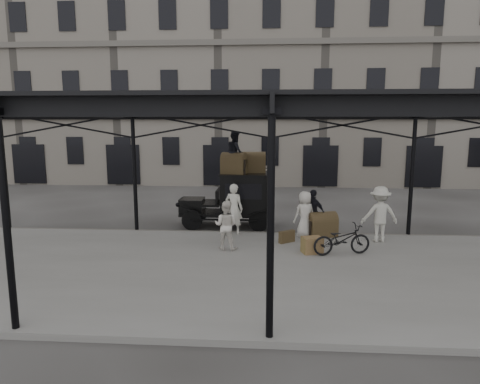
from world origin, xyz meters
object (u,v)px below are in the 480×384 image
object	(u,v)px
steamer_trunk_roof_near	(234,165)
steamer_trunk_platform	(322,226)
porter_left	(234,209)
taxi	(236,197)
porter_official	(313,212)
bicycle	(342,239)

from	to	relation	value
steamer_trunk_roof_near	steamer_trunk_platform	size ratio (longest dim) A/B	0.94
porter_left	taxi	bearing A→B (deg)	-71.04
steamer_trunk_roof_near	steamer_trunk_platform	distance (m)	4.13
steamer_trunk_platform	porter_official	bearing A→B (deg)	123.47
porter_left	steamer_trunk_platform	distance (m)	3.20
bicycle	steamer_trunk_platform	distance (m)	2.15
porter_left	bicycle	bearing A→B (deg)	164.51
porter_official	steamer_trunk_roof_near	xyz separation A→B (m)	(-2.96, 1.31, 1.56)
bicycle	steamer_trunk_roof_near	xyz separation A→B (m)	(-3.61, 3.67, 1.90)
bicycle	steamer_trunk_platform	world-z (taller)	bicycle
bicycle	taxi	bearing A→B (deg)	27.55
taxi	bicycle	world-z (taller)	taxi
taxi	porter_left	world-z (taller)	taxi
steamer_trunk_roof_near	taxi	bearing A→B (deg)	86.70
steamer_trunk_platform	steamer_trunk_roof_near	bearing A→B (deg)	135.81
steamer_trunk_roof_near	steamer_trunk_platform	xyz separation A→B (m)	(3.26, -1.55, -2.01)
porter_left	steamer_trunk_roof_near	distance (m)	2.00
steamer_trunk_roof_near	steamer_trunk_platform	world-z (taller)	steamer_trunk_roof_near
bicycle	steamer_trunk_platform	xyz separation A→B (m)	(-0.34, 2.12, -0.11)
steamer_trunk_roof_near	porter_left	bearing A→B (deg)	-70.54
porter_official	taxi	bearing A→B (deg)	8.23
taxi	bicycle	distance (m)	5.30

